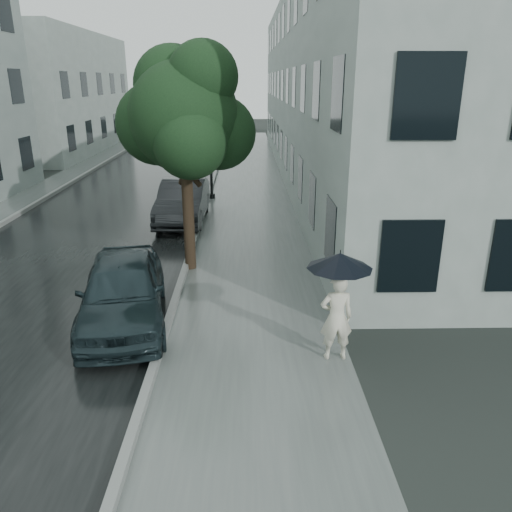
{
  "coord_description": "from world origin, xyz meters",
  "views": [
    {
      "loc": [
        0.08,
        -7.7,
        4.89
      ],
      "look_at": [
        0.29,
        2.41,
        1.3
      ],
      "focal_mm": 35.0,
      "sensor_mm": 36.0,
      "label": 1
    }
  ],
  "objects_px": {
    "lamp_post": "(206,132)",
    "car_near": "(123,290)",
    "street_tree": "(184,115)",
    "pedestrian": "(336,317)",
    "car_far": "(183,201)"
  },
  "relations": [
    {
      "from": "lamp_post",
      "to": "car_near",
      "type": "bearing_deg",
      "value": -96.5
    },
    {
      "from": "lamp_post",
      "to": "car_far",
      "type": "distance_m",
      "value": 4.27
    },
    {
      "from": "street_tree",
      "to": "car_near",
      "type": "bearing_deg",
      "value": -107.78
    },
    {
      "from": "pedestrian",
      "to": "car_far",
      "type": "distance_m",
      "value": 10.37
    },
    {
      "from": "car_near",
      "to": "car_far",
      "type": "distance_m",
      "value": 8.07
    },
    {
      "from": "lamp_post",
      "to": "car_far",
      "type": "bearing_deg",
      "value": -101.7
    },
    {
      "from": "pedestrian",
      "to": "car_near",
      "type": "relative_size",
      "value": 0.39
    },
    {
      "from": "pedestrian",
      "to": "street_tree",
      "type": "bearing_deg",
      "value": -60.32
    },
    {
      "from": "street_tree",
      "to": "car_far",
      "type": "relative_size",
      "value": 1.31
    },
    {
      "from": "pedestrian",
      "to": "car_near",
      "type": "xyz_separation_m",
      "value": [
        -4.21,
        1.55,
        -0.1
      ]
    },
    {
      "from": "car_near",
      "to": "car_far",
      "type": "relative_size",
      "value": 0.96
    },
    {
      "from": "street_tree",
      "to": "car_near",
      "type": "distance_m",
      "value": 4.81
    },
    {
      "from": "pedestrian",
      "to": "lamp_post",
      "type": "bearing_deg",
      "value": -79.44
    },
    {
      "from": "street_tree",
      "to": "lamp_post",
      "type": "xyz_separation_m",
      "value": [
        -0.12,
        8.42,
        -1.21
      ]
    },
    {
      "from": "lamp_post",
      "to": "pedestrian",
      "type": "bearing_deg",
      "value": -78.06
    }
  ]
}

